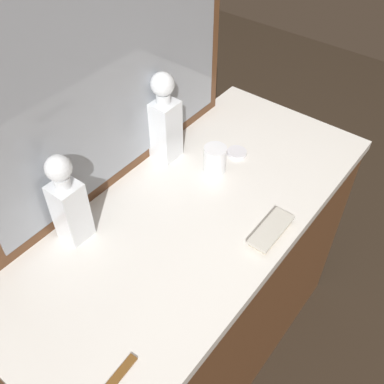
% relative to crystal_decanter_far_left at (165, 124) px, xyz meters
% --- Properties ---
extents(ground_plane, '(6.00, 6.00, 0.00)m').
position_rel_crystal_decanter_far_left_xyz_m(ground_plane, '(-0.15, -0.23, -1.01)').
color(ground_plane, '#2D2319').
extents(dresser, '(1.30, 0.59, 0.89)m').
position_rel_crystal_decanter_far_left_xyz_m(dresser, '(-0.15, -0.23, -0.57)').
color(dresser, brown).
rests_on(dresser, ground_plane).
extents(dresser_mirror, '(0.98, 0.03, 0.69)m').
position_rel_crystal_decanter_far_left_xyz_m(dresser_mirror, '(-0.15, 0.05, 0.22)').
color(dresser_mirror, brown).
rests_on(dresser_mirror, dresser).
extents(crystal_decanter_far_left, '(0.08, 0.08, 0.31)m').
position_rel_crystal_decanter_far_left_xyz_m(crystal_decanter_far_left, '(0.00, 0.00, 0.00)').
color(crystal_decanter_far_left, white).
rests_on(crystal_decanter_far_left, dresser).
extents(crystal_decanter_center, '(0.08, 0.08, 0.29)m').
position_rel_crystal_decanter_far_left_xyz_m(crystal_decanter_center, '(-0.42, -0.03, -0.01)').
color(crystal_decanter_center, white).
rests_on(crystal_decanter_center, dresser).
extents(crystal_tumbler_left, '(0.07, 0.07, 0.09)m').
position_rel_crystal_decanter_far_left_xyz_m(crystal_tumbler_left, '(0.04, -0.17, -0.08)').
color(crystal_tumbler_left, white).
rests_on(crystal_tumbler_left, dresser).
extents(silver_brush_far_right, '(0.16, 0.06, 0.02)m').
position_rel_crystal_decanter_far_left_xyz_m(silver_brush_far_right, '(-0.09, -0.46, -0.11)').
color(silver_brush_far_right, '#B7A88C').
rests_on(silver_brush_far_right, dresser).
extents(porcelain_dish, '(0.07, 0.07, 0.01)m').
position_rel_crystal_decanter_far_left_xyz_m(porcelain_dish, '(0.15, -0.19, -0.12)').
color(porcelain_dish, silver).
rests_on(porcelain_dish, dresser).
extents(tortoiseshell_comb, '(0.13, 0.03, 0.01)m').
position_rel_crystal_decanter_far_left_xyz_m(tortoiseshell_comb, '(-0.65, -0.41, -0.12)').
color(tortoiseshell_comb, brown).
rests_on(tortoiseshell_comb, dresser).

